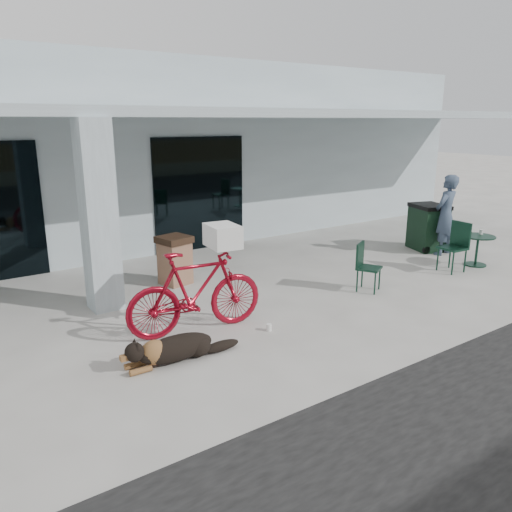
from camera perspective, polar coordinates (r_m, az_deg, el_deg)
ground at (r=7.55m, az=-0.00°, el=-8.74°), size 80.00×80.00×0.00m
building at (r=14.73m, az=-19.58°, el=11.21°), size 22.00×7.00×4.50m
storefront_glass_right at (r=12.21m, az=-6.43°, el=7.07°), size 2.40×0.06×2.70m
column at (r=8.47m, az=-17.53°, el=4.27°), size 0.50×0.50×3.12m
overhang at (r=10.07m, az=-12.22°, el=15.73°), size 22.00×2.80×0.18m
bicycle at (r=7.41m, az=-6.92°, el=-4.08°), size 2.16×0.85×1.26m
laundry_basket at (r=7.35m, az=-3.83°, el=2.31°), size 0.48×0.61×0.33m
dog at (r=6.73m, az=-9.12°, el=-10.20°), size 1.22×0.43×0.40m
cup_near_dog at (r=7.60m, az=1.48°, el=-8.15°), size 0.10×0.10×0.11m
cafe_table_far at (r=11.86m, az=23.92°, el=0.57°), size 0.87×0.87×0.66m
cafe_chair_far_a at (r=9.42m, az=12.80°, el=-1.28°), size 0.57×0.58×0.90m
cafe_chair_far_b at (r=11.13m, az=21.55°, el=0.94°), size 0.55×0.51×1.04m
person at (r=12.44m, az=20.85°, el=4.39°), size 0.75×0.56×1.87m
cup_on_table at (r=11.95m, az=24.33°, el=2.52°), size 0.10×0.10×0.11m
trash_receptacle at (r=9.71m, az=-9.25°, el=-0.48°), size 0.66×0.66×0.94m
wheeled_bin at (r=12.86m, az=19.05°, el=3.15°), size 0.94×1.05×1.12m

